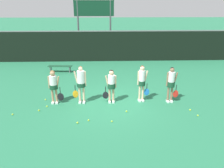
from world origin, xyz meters
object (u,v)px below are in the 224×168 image
bench_courtside (60,67)px  tennis_ball_2 (112,121)px  player_2 (111,83)px  player_4 (171,82)px  player_0 (54,84)px  tennis_ball_5 (39,110)px  player_1 (81,82)px  tennis_ball_6 (89,120)px  tennis_ball_9 (77,123)px  tennis_ball_7 (47,106)px  player_3 (142,81)px  tennis_ball_0 (198,115)px  tennis_ball_4 (190,110)px  scoreboard (94,12)px  tennis_ball_1 (46,100)px  tennis_ball_8 (127,111)px  tennis_ball_3 (13,114)px

bench_courtside → tennis_ball_2: bench_courtside is taller
player_2 → player_4: bearing=0.3°
player_0 → tennis_ball_5: player_0 is taller
tennis_ball_2 → player_1: bearing=126.0°
player_4 → tennis_ball_6: 4.29m
tennis_ball_9 → player_1: bearing=89.8°
player_1 → tennis_ball_2: (1.37, -1.89, -1.05)m
tennis_ball_5 → tennis_ball_9: bearing=-32.0°
player_2 → player_4: (2.82, -0.05, 0.06)m
tennis_ball_7 → player_3: bearing=6.5°
tennis_ball_7 → tennis_ball_9: (1.57, -1.54, 0.00)m
tennis_ball_0 → tennis_ball_4: 0.54m
player_2 → player_3: bearing=5.1°
scoreboard → tennis_ball_1: 9.65m
player_1 → tennis_ball_1: size_ratio=28.01×
tennis_ball_8 → tennis_ball_9: 2.24m
player_0 → tennis_ball_6: size_ratio=24.83×
player_0 → player_1: size_ratio=0.90×
player_3 → tennis_ball_8: player_3 is taller
player_3 → tennis_ball_9: size_ratio=25.72×
player_1 → tennis_ball_8: player_1 is taller
player_0 → player_4: (5.51, -0.06, 0.06)m
tennis_ball_2 → tennis_ball_6: size_ratio=0.98×
bench_courtside → tennis_ball_1: bearing=-84.2°
player_0 → player_1: player_1 is taller
player_2 → tennis_ball_8: 1.54m
player_0 → tennis_ball_5: (-0.56, -0.81, -0.93)m
player_2 → tennis_ball_0: bearing=-21.6°
tennis_ball_0 → tennis_ball_1: bearing=164.6°
player_0 → tennis_ball_4: (6.17, -1.02, -0.93)m
player_0 → player_2: player_2 is taller
scoreboard → tennis_ball_9: (-0.33, -10.89, -3.84)m
player_0 → player_2: (2.69, -0.01, 0.00)m
player_4 → player_1: bearing=177.1°
player_1 → tennis_ball_0: bearing=-13.6°
scoreboard → tennis_ball_3: (-3.18, -10.09, -3.85)m
bench_courtside → tennis_ball_7: bench_courtside is taller
tennis_ball_3 → tennis_ball_8: 4.91m
player_1 → tennis_ball_5: bearing=-152.8°
tennis_ball_1 → tennis_ball_9: 2.94m
tennis_ball_4 → tennis_ball_9: (-4.90, -0.94, -0.00)m
tennis_ball_6 → tennis_ball_7: tennis_ball_7 is taller
tennis_ball_5 → tennis_ball_6: size_ratio=1.05×
tennis_ball_0 → tennis_ball_4: size_ratio=0.91×
player_2 → tennis_ball_6: player_2 is taller
tennis_ball_7 → tennis_ball_0: bearing=-9.6°
tennis_ball_7 → tennis_ball_6: bearing=-34.1°
player_3 → tennis_ball_3: player_3 is taller
player_1 → tennis_ball_4: (4.90, -1.01, -1.04)m
scoreboard → tennis_ball_4: 11.61m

